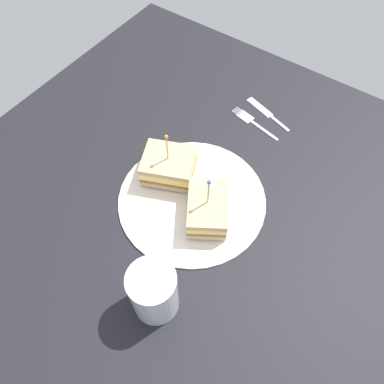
# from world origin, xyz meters

# --- Properties ---
(ground_plane) EXTENTS (0.93, 0.93, 0.02)m
(ground_plane) POSITION_xyz_m (0.00, 0.00, -0.01)
(ground_plane) COLOR black
(plate) EXTENTS (0.27, 0.27, 0.01)m
(plate) POSITION_xyz_m (0.00, 0.00, 0.00)
(plate) COLOR silver
(plate) RESTS_ON ground_plane
(sandwich_half_front) EXTENTS (0.11, 0.12, 0.11)m
(sandwich_half_front) POSITION_xyz_m (0.04, -0.01, 0.03)
(sandwich_half_front) COLOR tan
(sandwich_half_front) RESTS_ON plate
(sandwich_half_back) EXTENTS (0.12, 0.11, 0.11)m
(sandwich_half_back) POSITION_xyz_m (-0.07, 0.02, 0.03)
(sandwich_half_back) COLOR tan
(sandwich_half_back) RESTS_ON plate
(drink_glass) EXTENTS (0.07, 0.07, 0.11)m
(drink_glass) POSITION_xyz_m (0.06, -0.19, 0.05)
(drink_glass) COLOR #B74C33
(drink_glass) RESTS_ON ground_plane
(fork) EXTENTS (0.12, 0.04, 0.00)m
(fork) POSITION_xyz_m (-0.01, 0.24, 0.00)
(fork) COLOR silver
(fork) RESTS_ON ground_plane
(knife) EXTENTS (0.12, 0.05, 0.00)m
(knife) POSITION_xyz_m (0.00, 0.28, 0.00)
(knife) COLOR silver
(knife) RESTS_ON ground_plane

